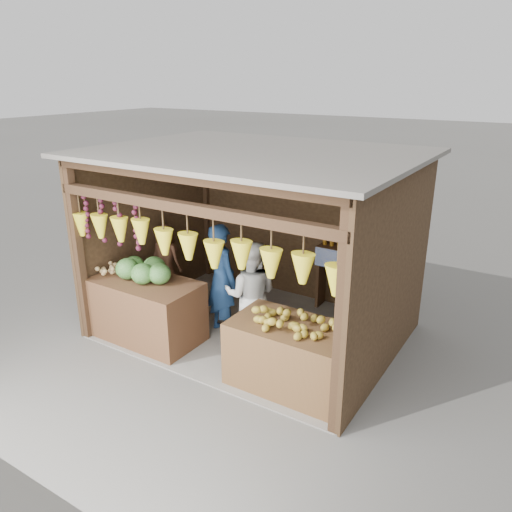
% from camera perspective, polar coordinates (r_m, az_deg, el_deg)
% --- Properties ---
extents(ground, '(80.00, 80.00, 0.00)m').
position_cam_1_polar(ground, '(7.54, -0.27, -8.48)').
color(ground, '#514F49').
rests_on(ground, ground).
extents(stall_structure, '(4.30, 3.30, 2.66)m').
position_cam_1_polar(stall_structure, '(6.89, -0.72, 3.72)').
color(stall_structure, slate).
rests_on(stall_structure, ground).
extents(back_shelf, '(1.25, 0.32, 1.32)m').
position_cam_1_polar(back_shelf, '(7.81, 11.36, -0.82)').
color(back_shelf, '#382314').
rests_on(back_shelf, ground).
extents(counter_left, '(1.55, 0.85, 0.89)m').
position_cam_1_polar(counter_left, '(7.30, -12.34, -6.07)').
color(counter_left, '#442816').
rests_on(counter_left, ground).
extents(counter_right, '(1.47, 0.85, 0.83)m').
position_cam_1_polar(counter_right, '(6.12, 4.09, -11.36)').
color(counter_right, '#52351B').
rests_on(counter_right, ground).
extents(stool, '(0.28, 0.28, 0.27)m').
position_cam_1_polar(stool, '(8.38, -10.01, -4.74)').
color(stool, black).
rests_on(stool, ground).
extents(man_standing, '(0.71, 0.58, 1.67)m').
position_cam_1_polar(man_standing, '(7.16, -3.98, -2.73)').
color(man_standing, '#132849').
rests_on(man_standing, ground).
extents(woman_standing, '(0.92, 0.84, 1.54)m').
position_cam_1_polar(woman_standing, '(6.83, -0.59, -4.46)').
color(woman_standing, silver).
rests_on(woman_standing, ground).
extents(vendor_seated, '(0.55, 0.36, 1.13)m').
position_cam_1_polar(vendor_seated, '(8.12, -10.30, -0.27)').
color(vendor_seated, brown).
rests_on(vendor_seated, stool).
extents(melon_pile, '(1.00, 0.50, 0.32)m').
position_cam_1_polar(melon_pile, '(7.11, -12.60, -1.49)').
color(melon_pile, '#134713').
rests_on(melon_pile, counter_left).
extents(tanfruit_pile, '(0.34, 0.40, 0.13)m').
position_cam_1_polar(tanfruit_pile, '(7.54, -16.32, -1.33)').
color(tanfruit_pile, tan).
rests_on(tanfruit_pile, counter_left).
extents(mango_pile, '(1.40, 0.64, 0.22)m').
position_cam_1_polar(mango_pile, '(5.82, 4.63, -7.23)').
color(mango_pile, '#BA6418').
rests_on(mango_pile, counter_right).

